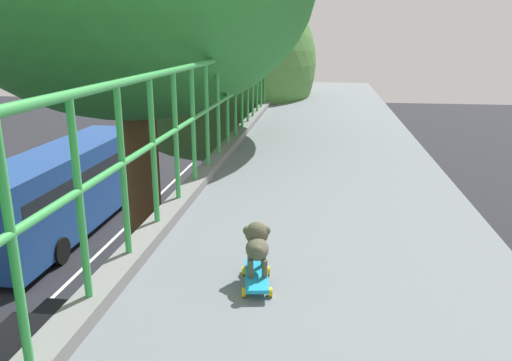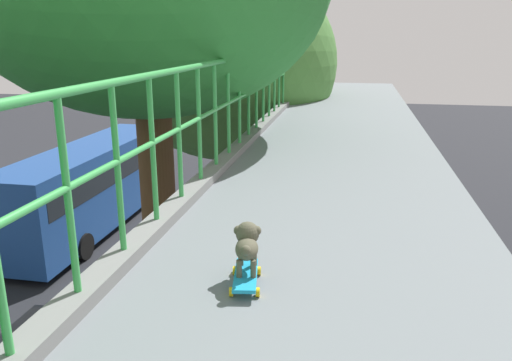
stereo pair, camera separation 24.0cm
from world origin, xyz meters
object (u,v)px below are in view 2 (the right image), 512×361
object	(u,v)px
car_black_fifth	(49,352)
city_bus	(92,183)
small_dog	(247,242)
toy_skateboard	(246,276)

from	to	relation	value
car_black_fifth	city_bus	world-z (taller)	city_bus
small_dog	city_bus	bearing A→B (deg)	122.75
car_black_fifth	small_dog	xyz separation A→B (m)	(6.02, -6.07, 5.79)
toy_skateboard	small_dog	distance (m)	0.22
toy_skateboard	car_black_fifth	bearing A→B (deg)	134.42
city_bus	small_dog	world-z (taller)	small_dog
toy_skateboard	small_dog	xyz separation A→B (m)	(-0.01, 0.08, 0.20)
city_bus	toy_skateboard	world-z (taller)	toy_skateboard
car_black_fifth	small_dog	distance (m)	10.33
city_bus	toy_skateboard	xyz separation A→B (m)	(9.69, -15.13, 4.30)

